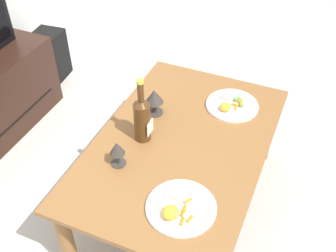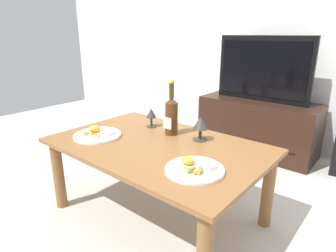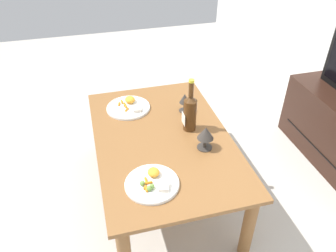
{
  "view_description": "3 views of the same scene",
  "coord_description": "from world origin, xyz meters",
  "px_view_note": "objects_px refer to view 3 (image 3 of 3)",
  "views": [
    {
      "loc": [
        -1.38,
        -0.52,
        1.89
      ],
      "look_at": [
        0.02,
        0.08,
        0.55
      ],
      "focal_mm": 44.46,
      "sensor_mm": 36.0,
      "label": 1
    },
    {
      "loc": [
        1.05,
        -1.16,
        1.11
      ],
      "look_at": [
        0.05,
        0.04,
        0.6
      ],
      "focal_mm": 30.36,
      "sensor_mm": 36.0,
      "label": 2
    },
    {
      "loc": [
        1.56,
        -0.38,
        1.74
      ],
      "look_at": [
        0.03,
        0.03,
        0.59
      ],
      "focal_mm": 35.7,
      "sensor_mm": 36.0,
      "label": 3
    }
  ],
  "objects_px": {
    "dining_table": "(163,147)",
    "goblet_right": "(206,134)",
    "dinner_plate_left": "(129,107)",
    "goblet_left": "(185,100)",
    "wine_bottle": "(190,111)",
    "dinner_plate_right": "(152,183)"
  },
  "relations": [
    {
      "from": "dining_table",
      "to": "goblet_right",
      "type": "bearing_deg",
      "value": 53.36
    },
    {
      "from": "goblet_right",
      "to": "dinner_plate_left",
      "type": "height_order",
      "value": "goblet_right"
    },
    {
      "from": "goblet_left",
      "to": "dinner_plate_left",
      "type": "bearing_deg",
      "value": -110.04
    },
    {
      "from": "goblet_left",
      "to": "wine_bottle",
      "type": "bearing_deg",
      "value": -8.14
    },
    {
      "from": "dining_table",
      "to": "goblet_right",
      "type": "height_order",
      "value": "goblet_right"
    },
    {
      "from": "goblet_left",
      "to": "goblet_right",
      "type": "distance_m",
      "value": 0.4
    },
    {
      "from": "wine_bottle",
      "to": "dinner_plate_left",
      "type": "height_order",
      "value": "wine_bottle"
    },
    {
      "from": "goblet_right",
      "to": "dining_table",
      "type": "bearing_deg",
      "value": -126.64
    },
    {
      "from": "dinner_plate_right",
      "to": "dining_table",
      "type": "bearing_deg",
      "value": 158.39
    },
    {
      "from": "dining_table",
      "to": "goblet_left",
      "type": "xyz_separation_m",
      "value": [
        -0.25,
        0.21,
        0.17
      ]
    },
    {
      "from": "goblet_right",
      "to": "dinner_plate_left",
      "type": "bearing_deg",
      "value": -146.18
    },
    {
      "from": "goblet_left",
      "to": "dinner_plate_left",
      "type": "relative_size",
      "value": 0.44
    },
    {
      "from": "dinner_plate_left",
      "to": "dinner_plate_right",
      "type": "xyz_separation_m",
      "value": [
        0.75,
        -0.0,
        -0.0
      ]
    },
    {
      "from": "dining_table",
      "to": "dinner_plate_right",
      "type": "height_order",
      "value": "dinner_plate_right"
    },
    {
      "from": "wine_bottle",
      "to": "goblet_right",
      "type": "height_order",
      "value": "wine_bottle"
    },
    {
      "from": "dining_table",
      "to": "goblet_left",
      "type": "distance_m",
      "value": 0.37
    },
    {
      "from": "goblet_left",
      "to": "dinner_plate_left",
      "type": "xyz_separation_m",
      "value": [
        -0.13,
        -0.36,
        -0.08
      ]
    },
    {
      "from": "wine_bottle",
      "to": "goblet_left",
      "type": "height_order",
      "value": "wine_bottle"
    },
    {
      "from": "dining_table",
      "to": "wine_bottle",
      "type": "xyz_separation_m",
      "value": [
        -0.04,
        0.19,
        0.21
      ]
    },
    {
      "from": "wine_bottle",
      "to": "goblet_right",
      "type": "bearing_deg",
      "value": 8.14
    },
    {
      "from": "dining_table",
      "to": "dinner_plate_left",
      "type": "distance_m",
      "value": 0.41
    },
    {
      "from": "dinner_plate_right",
      "to": "dinner_plate_left",
      "type": "bearing_deg",
      "value": 179.88
    }
  ]
}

